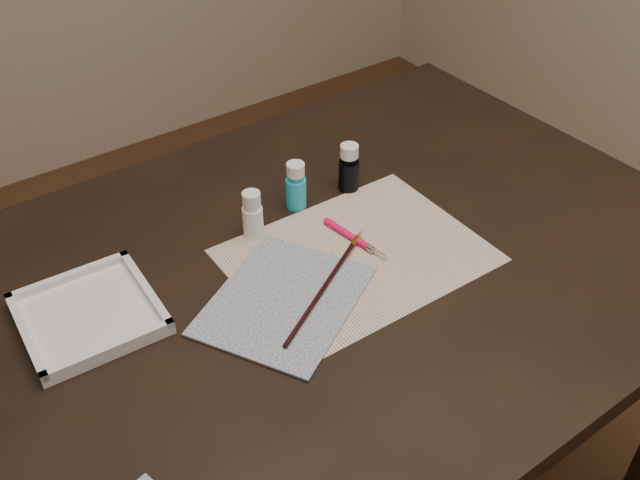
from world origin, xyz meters
TOP-DOWN VIEW (x-y plane):
  - table at (0.00, 0.00)m, footprint 1.30×0.90m
  - paper at (0.06, -0.02)m, footprint 0.40×0.31m
  - canvas at (-0.09, -0.04)m, footprint 0.32×0.30m
  - paint_bottle_white at (-0.04, 0.13)m, footprint 0.04×0.04m
  - paint_bottle_cyan at (0.06, 0.15)m, footprint 0.05×0.05m
  - paint_bottle_navy at (0.17, 0.14)m, footprint 0.04×0.04m
  - paintbrush at (-0.02, -0.05)m, footprint 0.26×0.15m
  - craft_knife at (0.08, 0.01)m, footprint 0.03×0.15m
  - palette_tray at (-0.34, 0.10)m, footprint 0.20×0.20m

SIDE VIEW (x-z plane):
  - table at x=0.00m, z-range 0.00..0.75m
  - paper at x=0.06m, z-range 0.75..0.75m
  - canvas at x=-0.09m, z-range 0.75..0.76m
  - craft_knife at x=0.08m, z-range 0.75..0.76m
  - paintbrush at x=-0.02m, z-range 0.76..0.76m
  - palette_tray at x=-0.34m, z-range 0.75..0.77m
  - paint_bottle_white at x=-0.04m, z-range 0.75..0.83m
  - paint_bottle_cyan at x=0.06m, z-range 0.75..0.84m
  - paint_bottle_navy at x=0.17m, z-range 0.75..0.84m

